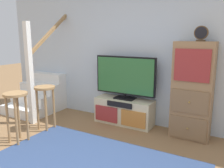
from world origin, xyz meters
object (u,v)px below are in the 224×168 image
(bar_stool_near, at_px, (16,106))
(bar_stool_far, at_px, (45,98))
(television, at_px, (125,77))
(side_cabinet, at_px, (192,91))
(desk_clock, at_px, (201,34))
(media_console, at_px, (124,111))

(bar_stool_near, distance_m, bar_stool_far, 0.58)
(bar_stool_near, bearing_deg, television, 54.61)
(television, relative_size, bar_stool_near, 1.49)
(side_cabinet, distance_m, desk_clock, 0.85)
(media_console, bearing_deg, bar_stool_far, -140.71)
(side_cabinet, height_order, bar_stool_far, side_cabinet)
(side_cabinet, bearing_deg, bar_stool_near, -146.51)
(media_console, xyz_separation_m, bar_stool_far, (-1.05, -0.86, 0.32))
(television, bearing_deg, bar_stool_near, -125.39)
(desk_clock, height_order, bar_stool_near, desk_clock)
(media_console, distance_m, bar_stool_far, 1.39)
(television, height_order, bar_stool_near, television)
(bar_stool_far, bearing_deg, desk_clock, 20.66)
(desk_clock, relative_size, bar_stool_far, 0.30)
(television, bearing_deg, desk_clock, -1.35)
(side_cabinet, bearing_deg, media_console, -179.49)
(television, height_order, desk_clock, desk_clock)
(desk_clock, bearing_deg, television, 178.65)
(television, height_order, side_cabinet, side_cabinet)
(side_cabinet, distance_m, bar_stool_near, 2.62)
(desk_clock, bearing_deg, media_console, 179.78)
(bar_stool_near, bearing_deg, media_console, 54.16)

